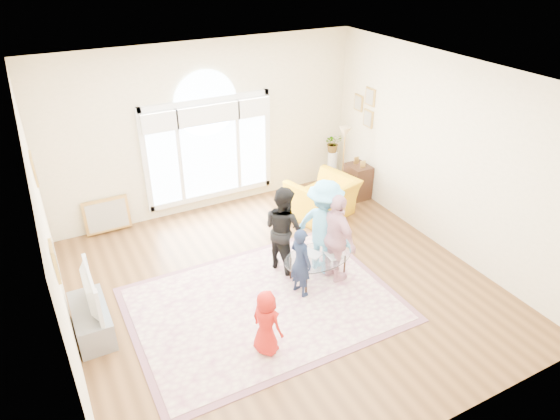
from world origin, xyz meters
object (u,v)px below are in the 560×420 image
armchair (323,198)px  tv_console (92,321)px  television (86,292)px  coffee_table (318,257)px  area_rug (264,304)px

armchair → tv_console: bearing=1.1°
tv_console → armchair: (4.46, 1.31, 0.17)m
television → armchair: bearing=16.3°
coffee_table → television: bearing=168.4°
tv_console → television: size_ratio=1.03×
tv_console → television: (0.01, -0.00, 0.49)m
television → coffee_table: size_ratio=0.79×
coffee_table → armchair: bearing=50.8°
television → coffee_table: 3.36m
television → coffee_table: television is taller
area_rug → coffee_table: 1.12m
area_rug → television: 2.47m
television → coffee_table: bearing=-6.3°
tv_console → television: bearing=-0.0°
tv_console → armchair: armchair is taller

